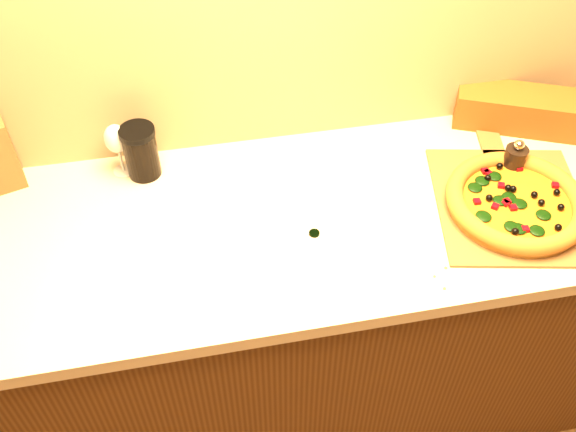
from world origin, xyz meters
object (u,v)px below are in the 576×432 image
object	(u,v)px
pizza_peel	(509,199)
pepper_grinder	(514,160)
wine_glass	(116,140)
dark_jar	(141,152)
pizza	(516,202)

from	to	relation	value
pizza_peel	pepper_grinder	world-z (taller)	pepper_grinder
wine_glass	dark_jar	world-z (taller)	wine_glass
pizza_peel	pizza	xyz separation A→B (m)	(-0.00, -0.04, 0.03)
wine_glass	dark_jar	xyz separation A→B (m)	(0.06, -0.02, -0.03)
pepper_grinder	dark_jar	world-z (taller)	dark_jar
wine_glass	pizza_peel	bearing A→B (deg)	-17.21
pizza_peel	dark_jar	distance (m)	0.98
pizza	wine_glass	distance (m)	1.05
pizza	dark_jar	bearing A→B (deg)	160.64
wine_glass	dark_jar	bearing A→B (deg)	-16.61
dark_jar	pizza	bearing A→B (deg)	-19.36
pizza	dark_jar	xyz separation A→B (m)	(-0.93, 0.33, 0.04)
pizza_peel	wine_glass	distance (m)	1.04
pepper_grinder	wine_glass	xyz separation A→B (m)	(-1.04, 0.21, 0.06)
pizza_peel	pepper_grinder	bearing A→B (deg)	75.33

